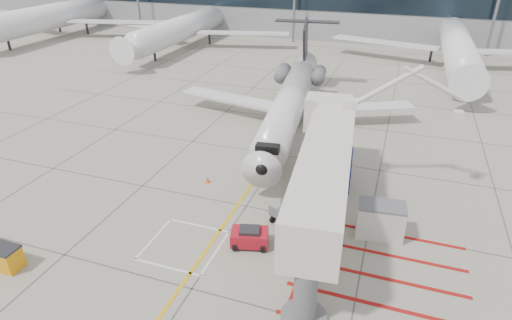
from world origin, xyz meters
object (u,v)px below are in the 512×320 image
at_px(pushback_tug, 250,236).
at_px(regional_jet, 286,95).
at_px(jet_bridge, 323,183).
at_px(spill_bin, 5,257).

bearing_deg(pushback_tug, regional_jet, 83.27).
xyz_separation_m(jet_bridge, spill_bin, (-15.38, -8.14, -3.06)).
distance_m(regional_jet, pushback_tug, 15.87).
height_order(regional_jet, jet_bridge, regional_jet).
bearing_deg(spill_bin, regional_jet, 66.73).
relative_size(regional_jet, jet_bridge, 1.60).
bearing_deg(jet_bridge, spill_bin, -157.71).
distance_m(regional_jet, jet_bridge, 14.54).
height_order(regional_jet, spill_bin, regional_jet).
relative_size(regional_jet, spill_bin, 19.01).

